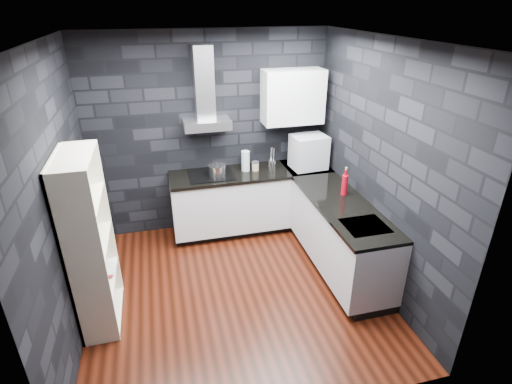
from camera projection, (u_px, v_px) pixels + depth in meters
name	position (u px, v px, depth m)	size (l,w,h in m)	color
ground	(236.00, 290.00, 4.57)	(3.20, 3.20, 0.00)	#3D140A
ceiling	(229.00, 39.00, 3.40)	(3.20, 3.20, 0.00)	white
wall_back	(210.00, 135.00, 5.40)	(3.20, 0.05, 2.70)	black
wall_front	(283.00, 285.00, 2.57)	(3.20, 0.05, 2.70)	black
wall_left	(58.00, 202.00, 3.62)	(0.05, 3.20, 2.70)	black
wall_right	(379.00, 168.00, 4.35)	(0.05, 3.20, 2.70)	black
toekick_back	(251.00, 224.00, 5.83)	(2.18, 0.50, 0.10)	black
toekick_right	(340.00, 264.00, 4.94)	(0.50, 1.78, 0.10)	black
counter_back_cab	(251.00, 199.00, 5.61)	(2.20, 0.60, 0.76)	silver
counter_right_cab	(341.00, 235.00, 4.74)	(0.60, 1.80, 0.76)	silver
counter_back_top	(251.00, 173.00, 5.43)	(2.20, 0.62, 0.04)	black
counter_right_top	(343.00, 205.00, 4.57)	(0.62, 1.80, 0.04)	black
counter_corner_top	(306.00, 167.00, 5.61)	(0.62, 0.62, 0.04)	black
hood_body	(207.00, 124.00, 5.13)	(0.60, 0.34, 0.12)	#BBBBBF
hood_chimney	(204.00, 83.00, 4.97)	(0.24, 0.20, 0.90)	#BBBBBF
upper_cabinet	(293.00, 97.00, 5.26)	(0.80, 0.35, 0.70)	silver
cooktop	(211.00, 175.00, 5.30)	(0.58, 0.50, 0.01)	black
sink_rim	(365.00, 226.00, 4.13)	(0.44, 0.40, 0.01)	#BBBBBF
pot	(217.00, 171.00, 5.24)	(0.22, 0.22, 0.13)	silver
glass_vase	(246.00, 161.00, 5.39)	(0.11, 0.11, 0.28)	silver
storage_jar	(255.00, 167.00, 5.43)	(0.09, 0.09, 0.11)	tan
utensil_crock	(272.00, 165.00, 5.45)	(0.10, 0.10, 0.13)	silver
appliance_garage	(309.00, 152.00, 5.45)	(0.46, 0.36, 0.46)	#BBBCC3
red_bottle	(345.00, 185.00, 4.73)	(0.07, 0.07, 0.25)	maroon
bookshelf	(90.00, 243.00, 3.82)	(0.34, 0.80, 1.80)	#F4ECCE
fruit_bowl	(88.00, 248.00, 3.69)	(0.20, 0.20, 0.05)	silver
book_red	(98.00, 264.00, 4.07)	(0.16, 0.02, 0.21)	maroon
book_second	(97.00, 261.00, 4.08)	(0.17, 0.02, 0.23)	#B2B2B2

